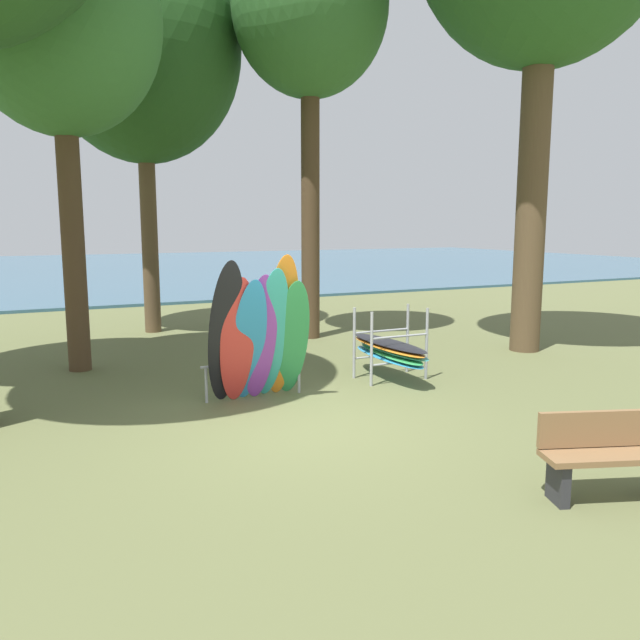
{
  "coord_description": "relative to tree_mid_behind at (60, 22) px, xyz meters",
  "views": [
    {
      "loc": [
        -3.28,
        -7.49,
        2.68
      ],
      "look_at": [
        1.12,
        1.76,
        1.1
      ],
      "focal_mm": 35.07,
      "sensor_mm": 36.0,
      "label": 1
    }
  ],
  "objects": [
    {
      "name": "ground_plane",
      "position": [
        2.44,
        -4.62,
        -6.09
      ],
      "size": [
        80.0,
        80.0,
        0.0
      ],
      "primitive_type": "plane",
      "color": "#60663D"
    },
    {
      "name": "lake_water",
      "position": [
        2.44,
        26.68,
        -6.04
      ],
      "size": [
        80.0,
        36.0,
        0.1
      ],
      "primitive_type": "cube",
      "color": "#38607A",
      "rests_on": "ground"
    },
    {
      "name": "tree_mid_behind",
      "position": [
        0.0,
        0.0,
        0.0
      ],
      "size": [
        3.44,
        3.44,
        8.13
      ],
      "color": "#4C3823",
      "rests_on": "ground"
    },
    {
      "name": "tree_far_left_back",
      "position": [
        2.02,
        3.65,
        0.67
      ],
      "size": [
        4.66,
        4.66,
        9.47
      ],
      "color": "brown",
      "rests_on": "ground"
    },
    {
      "name": "tree_far_right_back",
      "position": [
        5.25,
        1.21,
        1.28
      ],
      "size": [
        3.49,
        3.49,
        9.48
      ],
      "color": "#4C3823",
      "rests_on": "ground"
    },
    {
      "name": "leaning_board_pile",
      "position": [
        2.28,
        -3.45,
        -5.08
      ],
      "size": [
        1.67,
        0.91,
        2.26
      ],
      "color": "black",
      "rests_on": "ground"
    },
    {
      "name": "board_storage_rack",
      "position": [
        4.82,
        -3.03,
        -5.57
      ],
      "size": [
        1.15,
        2.13,
        1.25
      ],
      "color": "#9EA0A5",
      "rests_on": "ground"
    },
    {
      "name": "park_bench",
      "position": [
        4.25,
        -8.06,
        -5.64
      ],
      "size": [
        1.46,
        0.85,
        0.85
      ],
      "color": "#2D2D33",
      "rests_on": "ground"
    }
  ]
}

